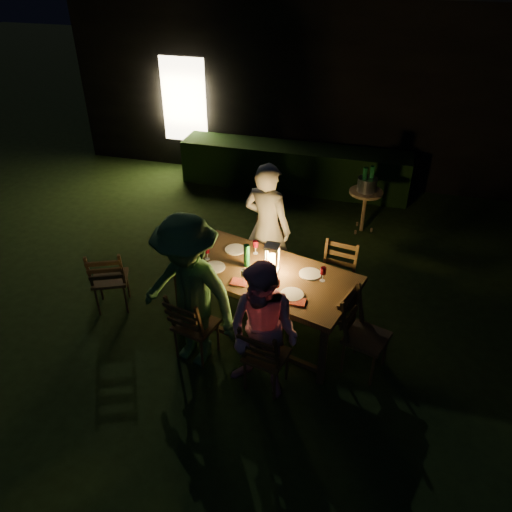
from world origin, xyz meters
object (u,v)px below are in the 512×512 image
(chair_far_right, at_px, (333,292))
(ice_bucket, at_px, (367,185))
(person_house_side, at_px, (267,228))
(bottle_table, at_px, (247,256))
(bottle_bucket_b, at_px, (371,181))
(dining_table, at_px, (265,278))
(person_opp_left, at_px, (189,293))
(person_opp_right, at_px, (263,333))
(chair_near_right, at_px, (265,366))
(bottle_bucket_a, at_px, (364,182))
(lantern, at_px, (272,260))
(side_table, at_px, (366,196))
(chair_end, at_px, (363,348))
(chair_spare, at_px, (112,289))
(chair_near_left, at_px, (196,336))
(chair_far_left, at_px, (265,268))

(chair_far_right, height_order, ice_bucket, chair_far_right)
(chair_far_right, height_order, person_house_side, person_house_side)
(bottle_table, relative_size, bottle_bucket_b, 0.88)
(dining_table, xyz_separation_m, person_opp_left, (-0.65, -0.67, 0.14))
(person_opp_right, bearing_deg, chair_near_right, 88.36)
(dining_table, height_order, person_house_side, person_house_side)
(chair_near_right, height_order, bottle_bucket_a, bottle_bucket_a)
(lantern, bearing_deg, dining_table, -150.42)
(chair_near_right, relative_size, person_opp_left, 0.51)
(side_table, height_order, ice_bucket, ice_bucket)
(chair_far_right, relative_size, person_opp_left, 0.52)
(person_house_side, distance_m, bottle_table, 0.85)
(side_table, distance_m, bottle_bucket_b, 0.25)
(chair_end, bearing_deg, ice_bucket, -156.80)
(chair_end, bearing_deg, dining_table, -87.50)
(dining_table, relative_size, bottle_bucket_b, 7.02)
(chair_spare, height_order, bottle_table, bottle_table)
(side_table, bearing_deg, dining_table, -108.00)
(chair_near_left, xyz_separation_m, person_house_side, (0.42, 1.53, 0.60))
(bottle_bucket_a, bearing_deg, chair_end, -83.68)
(person_house_side, height_order, person_opp_left, person_opp_left)
(lantern, relative_size, bottle_bucket_b, 1.09)
(bottle_table, bearing_deg, person_opp_right, -64.94)
(bottle_bucket_b, bearing_deg, person_opp_right, -101.16)
(person_house_side, distance_m, person_opp_right, 1.87)
(chair_far_right, xyz_separation_m, bottle_table, (-0.97, -0.53, 0.71))
(dining_table, distance_m, person_opp_right, 0.94)
(dining_table, height_order, side_table, dining_table)
(person_opp_left, relative_size, bottle_table, 6.52)
(chair_near_right, distance_m, chair_far_right, 1.54)
(person_opp_right, xyz_separation_m, lantern, (-0.15, 0.95, 0.23))
(dining_table, xyz_separation_m, chair_near_left, (-0.64, -0.62, -0.48))
(person_opp_right, height_order, side_table, person_opp_right)
(chair_end, height_order, person_house_side, person_house_side)
(person_opp_left, xyz_separation_m, lantern, (0.71, 0.71, 0.10))
(person_opp_right, bearing_deg, lantern, 114.69)
(chair_spare, bearing_deg, person_opp_right, -44.25)
(dining_table, xyz_separation_m, side_table, (0.90, 2.76, -0.15))
(chair_near_left, bearing_deg, bottle_table, 73.44)
(chair_near_left, height_order, chair_far_left, chair_far_left)
(chair_far_left, height_order, person_opp_right, person_opp_right)
(chair_near_right, distance_m, person_opp_right, 0.50)
(chair_near_left, xyz_separation_m, person_opp_left, (-0.01, -0.05, 0.63))
(chair_far_left, distance_m, chair_spare, 1.99)
(chair_spare, bearing_deg, dining_table, -21.19)
(chair_end, height_order, side_table, chair_end)
(chair_near_right, xyz_separation_m, chair_end, (0.95, 0.54, 0.02))
(dining_table, relative_size, chair_near_left, 2.36)
(ice_bucket, bearing_deg, bottle_bucket_b, 38.66)
(dining_table, distance_m, chair_near_left, 1.01)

